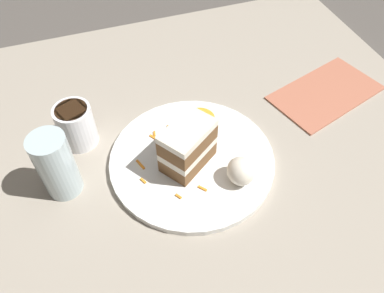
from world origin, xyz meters
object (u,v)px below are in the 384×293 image
(plate, at_px, (192,159))
(drinking_glass, at_px, (58,168))
(cream_dollop, at_px, (241,171))
(menu_card, at_px, (326,93))
(coffee_mug, at_px, (76,124))
(cake_slice, at_px, (188,146))
(orange_garnish, at_px, (200,119))

(plate, relative_size, drinking_glass, 2.39)
(cream_dollop, xyz_separation_m, menu_card, (-0.16, 0.28, -0.04))
(plate, xyz_separation_m, cream_dollop, (0.08, 0.06, 0.03))
(coffee_mug, bearing_deg, plate, 57.28)
(cake_slice, relative_size, coffee_mug, 1.32)
(orange_garnish, height_order, drinking_glass, drinking_glass)
(cake_slice, bearing_deg, menu_card, -110.10)
(drinking_glass, bearing_deg, coffee_mug, 157.34)
(cream_dollop, height_order, menu_card, cream_dollop)
(orange_garnish, xyz_separation_m, drinking_glass, (0.07, -0.28, 0.04))
(plate, height_order, menu_card, plate)
(plate, xyz_separation_m, menu_card, (-0.08, 0.34, -0.00))
(orange_garnish, height_order, coffee_mug, coffee_mug)
(cake_slice, bearing_deg, plate, -89.99)
(cake_slice, height_order, cream_dollop, cake_slice)
(plate, distance_m, cream_dollop, 0.10)
(drinking_glass, relative_size, coffee_mug, 1.49)
(cake_slice, relative_size, cream_dollop, 2.17)
(plate, bearing_deg, orange_garnish, 151.27)
(cream_dollop, bearing_deg, orange_garnish, -174.25)
(plate, bearing_deg, cake_slice, -55.68)
(cream_dollop, height_order, coffee_mug, coffee_mug)
(orange_garnish, height_order, menu_card, orange_garnish)
(cream_dollop, bearing_deg, cake_slice, -132.66)
(plate, relative_size, coffee_mug, 3.56)
(orange_garnish, bearing_deg, plate, -28.73)
(coffee_mug, relative_size, menu_card, 0.36)
(orange_garnish, relative_size, coffee_mug, 0.71)
(cake_slice, relative_size, menu_card, 0.47)
(cream_dollop, distance_m, menu_card, 0.32)
(cake_slice, height_order, drinking_glass, drinking_glass)
(cake_slice, distance_m, cream_dollop, 0.10)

